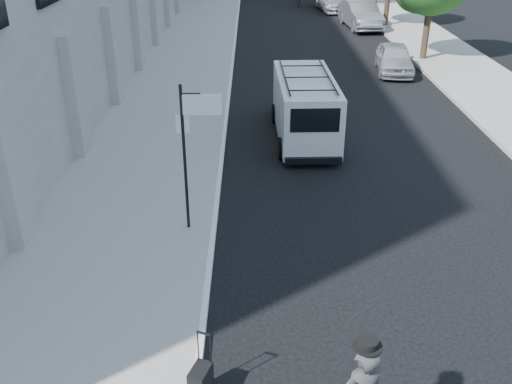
{
  "coord_description": "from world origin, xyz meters",
  "views": [
    {
      "loc": [
        -1.09,
        -8.67,
        7.06
      ],
      "look_at": [
        -0.99,
        2.75,
        1.3
      ],
      "focal_mm": 40.0,
      "sensor_mm": 36.0,
      "label": 1
    }
  ],
  "objects_px": {
    "cargo_van": "(304,106)",
    "parked_car_c": "(332,0)",
    "parked_car_a": "(395,58)",
    "parked_car_b": "(361,15)",
    "suitcase": "(201,383)"
  },
  "relations": [
    {
      "from": "cargo_van",
      "to": "parked_car_a",
      "type": "xyz_separation_m",
      "value": [
        4.93,
        8.32,
        -0.42
      ]
    },
    {
      "from": "cargo_van",
      "to": "parked_car_a",
      "type": "distance_m",
      "value": 9.68
    },
    {
      "from": "cargo_van",
      "to": "parked_car_c",
      "type": "distance_m",
      "value": 26.37
    },
    {
      "from": "parked_car_b",
      "to": "cargo_van",
      "type": "bearing_deg",
      "value": -110.52
    },
    {
      "from": "parked_car_c",
      "to": "parked_car_a",
      "type": "bearing_deg",
      "value": -94.88
    },
    {
      "from": "cargo_van",
      "to": "parked_car_c",
      "type": "height_order",
      "value": "cargo_van"
    },
    {
      "from": "parked_car_a",
      "to": "parked_car_b",
      "type": "distance_m",
      "value": 10.85
    },
    {
      "from": "parked_car_a",
      "to": "cargo_van",
      "type": "bearing_deg",
      "value": -113.79
    },
    {
      "from": "cargo_van",
      "to": "parked_car_b",
      "type": "distance_m",
      "value": 19.87
    },
    {
      "from": "suitcase",
      "to": "parked_car_b",
      "type": "xyz_separation_m",
      "value": [
        7.81,
        30.65,
        0.53
      ]
    },
    {
      "from": "cargo_van",
      "to": "parked_car_b",
      "type": "relative_size",
      "value": 1.08
    },
    {
      "from": "parked_car_a",
      "to": "parked_car_c",
      "type": "xyz_separation_m",
      "value": [
        -0.62,
        17.69,
        0.05
      ]
    },
    {
      "from": "cargo_van",
      "to": "suitcase",
      "type": "bearing_deg",
      "value": -104.18
    },
    {
      "from": "cargo_van",
      "to": "parked_car_c",
      "type": "bearing_deg",
      "value": 79.1
    },
    {
      "from": "parked_car_b",
      "to": "parked_car_c",
      "type": "bearing_deg",
      "value": 92.34
    }
  ]
}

